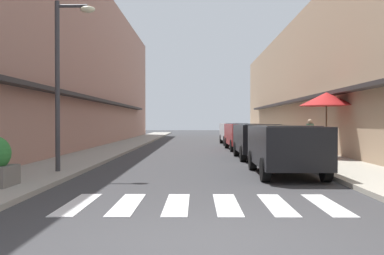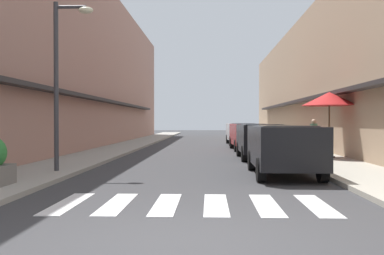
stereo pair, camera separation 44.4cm
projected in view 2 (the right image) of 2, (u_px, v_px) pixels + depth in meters
name	position (u px, v px, depth m)	size (l,w,h in m)	color
ground_plane	(203.00, 149.00, 24.59)	(104.94, 104.94, 0.00)	#38383A
sidewalk_left	(122.00, 148.00, 24.79)	(2.41, 66.78, 0.12)	#9E998E
sidewalk_right	(286.00, 148.00, 24.40)	(2.41, 66.78, 0.12)	#ADA899
building_row_left	(67.00, 65.00, 26.25)	(5.50, 44.93, 10.13)	#A87A6B
building_row_right	(344.00, 81.00, 25.57)	(5.50, 44.93, 8.03)	tan
crosswalk	(191.00, 204.00, 8.11)	(5.20, 2.20, 0.01)	silver
parked_car_near	(283.00, 144.00, 12.37)	(1.84, 4.13, 1.47)	black
parked_car_mid	(261.00, 137.00, 17.91)	(1.83, 4.01, 1.47)	black
parked_car_far	(248.00, 133.00, 23.49)	(1.92, 4.40, 1.47)	maroon
parked_car_distant	(241.00, 131.00, 29.09)	(1.91, 4.37, 1.47)	silver
street_lamp	(63.00, 67.00, 12.63)	(1.19, 0.28, 5.01)	#38383D
cafe_umbrella	(329.00, 99.00, 17.28)	(2.21, 2.21, 2.66)	#262626
pedestrian_walking_near	(314.00, 136.00, 19.33)	(0.34, 0.34, 1.57)	#282B33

